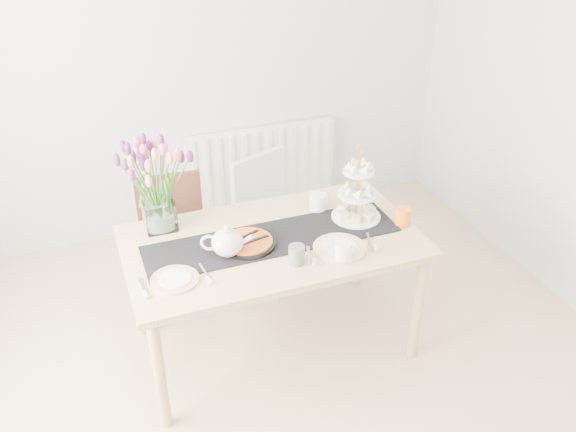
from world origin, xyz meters
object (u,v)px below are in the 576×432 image
object	(u,v)px
cream_jug	(318,202)
dining_table	(273,251)
teapot	(227,242)
tart_tin	(248,243)
plate_left	(175,280)
plate_right	(340,248)
chair_brown	(174,232)
cake_stand	(357,200)
tulip_vase	(154,172)
mug_orange	(403,217)
chair_white	(270,210)
radiator	(262,164)
mug_white	(343,252)
mug_grey	(297,255)

from	to	relation	value
cream_jug	dining_table	bearing A→B (deg)	-150.45
dining_table	teapot	distance (m)	0.32
tart_tin	plate_left	bearing A→B (deg)	-158.42
dining_table	plate_right	size ratio (longest dim) A/B	5.62
chair_brown	cake_stand	world-z (taller)	cake_stand
tulip_vase	mug_orange	world-z (taller)	tulip_vase
chair_white	tart_tin	xyz separation A→B (m)	(-0.37, -0.72, 0.26)
chair_white	tulip_vase	xyz separation A→B (m)	(-0.77, -0.36, 0.59)
chair_brown	cake_stand	xyz separation A→B (m)	(0.95, -0.65, 0.38)
tulip_vase	teapot	distance (m)	0.56
radiator	cake_stand	size ratio (longest dim) A/B	2.90
dining_table	mug_white	distance (m)	0.44
teapot	tart_tin	distance (m)	0.15
mug_grey	tart_tin	bearing A→B (deg)	89.77
dining_table	mug_white	bearing A→B (deg)	-48.86
plate_left	tart_tin	bearing A→B (deg)	21.58
mug_white	plate_right	world-z (taller)	mug_white
chair_brown	chair_white	size ratio (longest dim) A/B	0.96
radiator	mug_white	size ratio (longest dim) A/B	11.92
mug_grey	plate_left	world-z (taller)	mug_grey
chair_brown	mug_white	world-z (taller)	mug_white
chair_brown	mug_orange	bearing A→B (deg)	-31.17
teapot	plate_right	bearing A→B (deg)	4.27
cream_jug	tart_tin	xyz separation A→B (m)	(-0.50, -0.23, -0.03)
dining_table	cream_jug	xyz separation A→B (m)	(0.36, 0.21, 0.13)
teapot	mug_white	world-z (taller)	teapot
radiator	mug_orange	size ratio (longest dim) A/B	11.53
cream_jug	mug_grey	distance (m)	0.56
tulip_vase	mug_orange	xyz separation A→B (m)	(1.29, -0.45, -0.29)
cake_stand	plate_right	size ratio (longest dim) A/B	1.45
mug_white	mug_orange	distance (m)	0.51
chair_white	cream_jug	distance (m)	0.58
teapot	plate_right	size ratio (longest dim) A/B	0.93
mug_white	plate_right	xyz separation A→B (m)	(0.03, 0.10, -0.04)
dining_table	chair_brown	bearing A→B (deg)	121.63
dining_table	mug_orange	bearing A→B (deg)	-8.73
cake_stand	cream_jug	size ratio (longest dim) A/B	4.18
chair_white	tart_tin	size ratio (longest dim) A/B	2.90
chair_white	tulip_vase	distance (m)	1.03
radiator	mug_white	xyz separation A→B (m)	(-0.17, -1.83, 0.35)
cream_jug	mug_grey	bearing A→B (deg)	-125.26
mug_grey	plate_right	distance (m)	0.26
tulip_vase	cake_stand	distance (m)	1.13
chair_brown	mug_orange	xyz separation A→B (m)	(1.16, -0.81, 0.32)
chair_white	tulip_vase	size ratio (longest dim) A/B	1.39
tart_tin	mug_orange	size ratio (longest dim) A/B	2.90
dining_table	mug_white	world-z (taller)	mug_white
plate_left	plate_right	size ratio (longest dim) A/B	0.84
radiator	plate_left	distance (m)	2.00
dining_table	chair_white	world-z (taller)	chair_white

